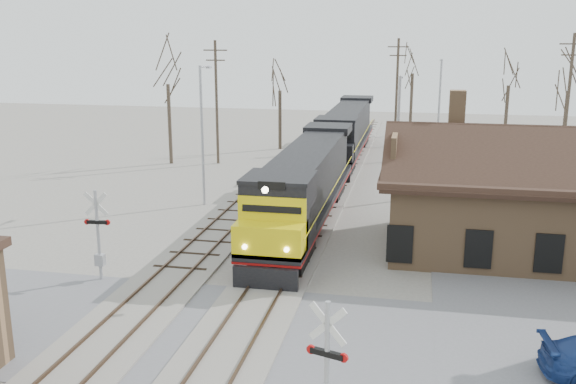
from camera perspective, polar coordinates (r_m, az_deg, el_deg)
name	(u,v)px	position (r m, az deg, el deg)	size (l,w,h in m)	color
ground	(238,337)	(23.97, -4.49, -12.73)	(140.00, 140.00, 0.00)	gray
road	(238,337)	(23.96, -4.49, -12.70)	(60.00, 9.00, 0.03)	slate
track_main	(308,220)	(37.61, 1.76, -2.54)	(3.40, 90.00, 0.24)	gray
track_siding	(234,216)	(38.59, -4.84, -2.15)	(3.40, 90.00, 0.24)	gray
depot	(536,206)	(34.13, 21.15, -1.14)	(15.20, 9.31, 7.90)	#896746
locomotive_lead	(305,186)	(35.98, 1.50, 0.52)	(3.05, 20.45, 4.54)	black
locomotive_trailing	(346,132)	(56.15, 5.20, 5.35)	(3.05, 20.45, 4.30)	black
crossbuck_near	(327,380)	(17.49, 3.46, -16.32)	(1.15, 0.43, 4.15)	#A5A8AD
crossbuck_far	(98,238)	(29.58, -16.50, -3.97)	(1.18, 0.31, 4.12)	#A5A8AD
streetlight_a	(203,128)	(40.78, -7.59, 5.66)	(0.25, 2.04, 8.81)	#A5A8AD
streetlight_b	(398,131)	(41.94, 9.75, 5.32)	(0.25, 2.04, 8.12)	#A5A8AD
streetlight_c	(439,102)	(58.31, 13.30, 7.76)	(0.25, 2.04, 8.55)	#A5A8AD
utility_pole_a	(217,100)	(53.91, -6.37, 8.10)	(2.00, 0.24, 10.17)	#382D23
utility_pole_b	(397,91)	(62.88, 9.64, 8.87)	(2.00, 0.24, 10.26)	#382D23
utility_pole_c	(568,103)	(53.04, 23.60, 7.26)	(2.00, 0.24, 10.75)	#382D23
tree_a	(167,71)	(54.26, -10.68, 10.55)	(4.43, 4.43, 10.85)	#382D23
tree_b	(280,81)	(60.39, -0.73, 9.84)	(3.67, 3.67, 9.00)	#382D23
tree_c	(413,63)	(70.20, 11.05, 11.18)	(4.37, 4.37, 10.72)	#382D23
tree_d	(509,75)	(62.91, 19.09, 9.84)	(4.03, 4.03, 9.88)	#382D23
tree_e	(569,79)	(57.30, 23.74, 9.21)	(4.10, 4.10, 10.04)	#382D23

